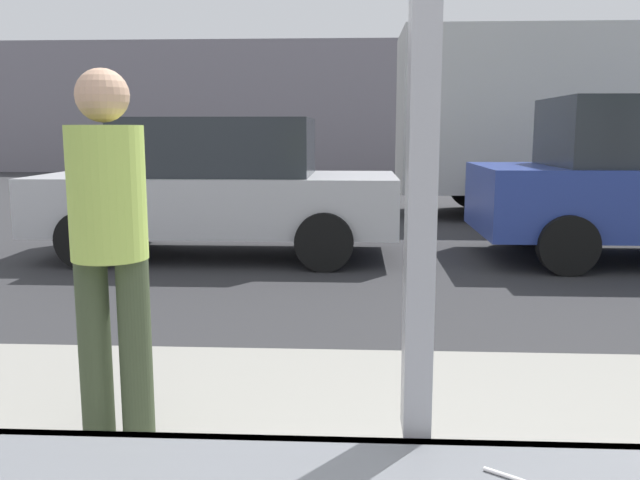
% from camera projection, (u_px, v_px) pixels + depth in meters
% --- Properties ---
extents(ground_plane, '(60.00, 60.00, 0.00)m').
position_uv_depth(ground_plane, '(363.00, 241.00, 9.20)').
color(ground_plane, '#2D2D30').
extents(sidewalk_strip, '(16.00, 2.80, 0.13)m').
position_uv_depth(sidewalk_strip, '(380.00, 470.00, 2.88)').
color(sidewalk_strip, gray).
rests_on(sidewalk_strip, ground).
extents(building_facade_far, '(28.00, 1.20, 4.65)m').
position_uv_depth(building_facade_far, '(359.00, 107.00, 24.02)').
color(building_facade_far, gray).
rests_on(building_facade_far, ground).
extents(parked_car_silver, '(4.25, 1.91, 1.65)m').
position_uv_depth(parked_car_silver, '(219.00, 187.00, 8.06)').
color(parked_car_silver, '#BCBCC1').
rests_on(parked_car_silver, ground).
extents(box_truck, '(6.31, 2.44, 3.20)m').
position_uv_depth(box_truck, '(569.00, 119.00, 11.75)').
color(box_truck, beige).
rests_on(box_truck, ground).
extents(pedestrian, '(0.32, 0.32, 1.63)m').
position_uv_depth(pedestrian, '(109.00, 237.00, 2.83)').
color(pedestrian, '#3C472F').
rests_on(pedestrian, sidewalk_strip).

